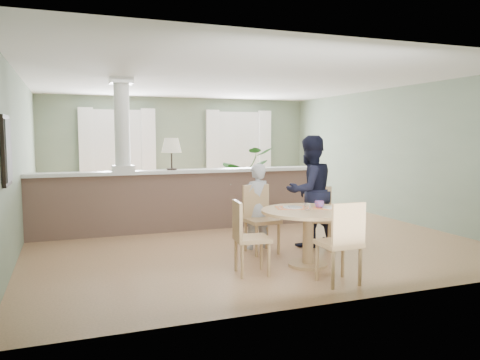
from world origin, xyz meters
name	(u,v)px	position (x,y,z in m)	size (l,w,h in m)	color
ground	(231,229)	(0.00, 0.00, 0.00)	(8.00, 8.00, 0.00)	tan
room_shell	(219,131)	(-0.03, 0.63, 1.81)	(7.02, 8.02, 2.71)	gray
pony_wall	(176,192)	(-0.99, 0.20, 0.71)	(5.32, 0.38, 2.70)	brown
sofa	(172,193)	(-0.66, 2.02, 0.46)	(3.15, 1.23, 0.92)	#8B654B
houseplant	(240,182)	(0.65, 1.29, 0.74)	(1.33, 1.15, 1.48)	#2B5E25
dining_table	(309,221)	(0.16, -2.66, 0.60)	(1.24, 1.24, 0.85)	tan
chair_far_boy	(260,215)	(-0.16, -1.74, 0.55)	(0.48, 0.48, 0.99)	tan
chair_far_man	(318,215)	(0.78, -1.84, 0.52)	(0.57, 0.57, 0.94)	tan
chair_near	(342,239)	(0.12, -3.52, 0.54)	(0.44, 0.44, 0.98)	tan
chair_side	(246,234)	(-0.75, -2.74, 0.51)	(0.46, 0.46, 0.92)	tan
child_person	(257,206)	(-0.13, -1.56, 0.65)	(0.48, 0.31, 1.30)	#A6A6AB
man_person	(310,191)	(0.72, -1.66, 0.86)	(0.84, 0.65, 1.73)	black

